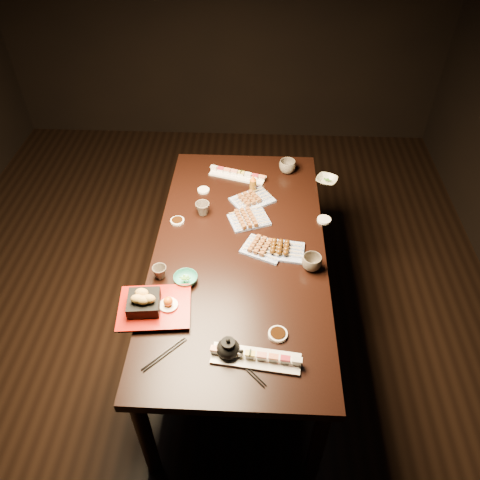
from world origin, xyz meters
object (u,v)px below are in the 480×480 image
Objects in this scene: yakitori_plate_left at (252,197)px; teacup_mid_right at (312,263)px; edamame_bowl_cream at (327,180)px; dining_table at (240,295)px; sushi_platter_far at (238,174)px; teacup_far_left at (203,209)px; sushi_platter_near at (256,356)px; yakitori_plate_right at (264,246)px; edamame_bowl_green at (186,279)px; teapot at (228,347)px; yakitori_plate_center at (249,217)px; tempura_tray at (153,302)px; teacup_far_right at (287,166)px; condiment_bottle at (253,184)px; teacup_near_left at (160,272)px.

yakitori_plate_left is 0.62m from teacup_mid_right.
teacup_mid_right reaches higher than edamame_bowl_cream.
dining_table is 0.77m from sushi_platter_far.
teacup_far_left is (-0.18, -0.38, 0.02)m from sushi_platter_far.
teacup_mid_right is 1.24× the size of teacup_far_left.
sushi_platter_near is 1.64× the size of yakitori_plate_left.
yakitori_plate_right reaches higher than sushi_platter_near.
teapot reaches higher than edamame_bowl_green.
sushi_platter_near is 0.90m from yakitori_plate_center.
teacup_mid_right is 0.71m from teacup_far_left.
sushi_platter_far is 4.33× the size of teacup_far_left.
yakitori_plate_right is at bearing 34.50° from tempura_tray.
dining_table is at bearing 105.01° from sushi_platter_near.
teapot reaches higher than yakitori_plate_center.
condiment_bottle is at bearing -132.31° from teacup_far_right.
sushi_platter_far is 2.98× the size of teapot.
teacup_near_left is (-0.89, -0.84, 0.02)m from edamame_bowl_cream.
edamame_bowl_green is 0.47m from teapot.
sushi_platter_near is 1.00m from teacup_far_left.
yakitori_plate_left is at bearing 98.81° from sushi_platter_near.
teapot is at bearing -114.99° from yakitori_plate_center.
sushi_platter_near is 1.14× the size of tempura_tray.
dining_table is 4.77× the size of sushi_platter_near.
sushi_platter_far is 3.37× the size of teacup_far_right.
yakitori_plate_center reaches higher than edamame_bowl_cream.
teacup_mid_right is at bearing 7.09° from teacup_near_left.
teacup_far_right is at bearing 61.54° from edamame_bowl_green.
teacup_near_left reaches higher than yakitori_plate_center.
yakitori_plate_center is 1.66× the size of condiment_bottle.
sushi_platter_near is 1.78× the size of yakitori_plate_right.
teacup_far_left is at bearing 115.30° from sushi_platter_near.
teacup_near_left is 1.14m from teacup_far_right.
yakitori_plate_center is (-0.06, 0.90, 0.00)m from sushi_platter_near.
edamame_bowl_green is 1.45× the size of teacup_far_left.
sushi_platter_near is 3.18× the size of teapot.
edamame_bowl_cream is at bearing 24.83° from teacup_far_left.
tempura_tray is at bearing 159.31° from sushi_platter_near.
teacup_mid_right is at bearing -101.01° from edamame_bowl_cream.
sushi_platter_far is 1.67× the size of yakitori_plate_right.
teacup_far_right is at bearing 21.47° from yakitori_plate_left.
edamame_bowl_cream is 1.21× the size of teacup_far_right.
edamame_bowl_cream is at bearing -9.35° from yakitori_plate_left.
teacup_near_left is (-0.38, -0.21, 0.41)m from dining_table.
edamame_bowl_green is 0.63m from teacup_mid_right.
sushi_platter_near is at bearing 7.67° from teapot.
sushi_platter_near is 1.08m from yakitori_plate_left.
condiment_bottle is (0.06, 0.49, 0.44)m from dining_table.
teacup_far_left is (0.15, 0.71, -0.02)m from tempura_tray.
yakitori_plate_right is 1.67× the size of edamame_bowl_cream.
edamame_bowl_green is (-0.30, -0.47, -0.01)m from yakitori_plate_center.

